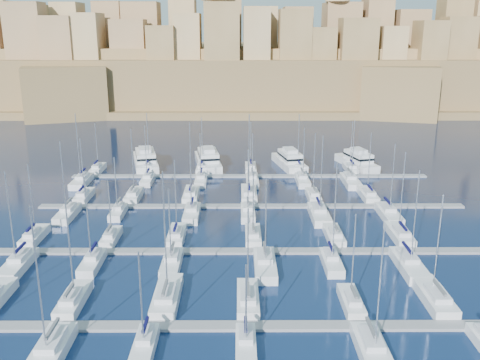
{
  "coord_description": "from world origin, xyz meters",
  "views": [
    {
      "loc": [
        -2.65,
        -90.28,
        34.68
      ],
      "look_at": [
        -2.32,
        6.0,
        6.77
      ],
      "focal_mm": 40.0,
      "sensor_mm": 36.0,
      "label": 1
    }
  ],
  "objects_px": {
    "sailboat_2": "(167,296)",
    "sailboat_4": "(351,302)",
    "motor_yacht_b": "(208,160)",
    "motor_yacht_d": "(357,161)",
    "motor_yacht_a": "(145,160)",
    "motor_yacht_c": "(289,160)"
  },
  "relations": [
    {
      "from": "sailboat_4",
      "to": "motor_yacht_c",
      "type": "bearing_deg",
      "value": 91.16
    },
    {
      "from": "motor_yacht_b",
      "to": "motor_yacht_c",
      "type": "distance_m",
      "value": 20.77
    },
    {
      "from": "sailboat_4",
      "to": "motor_yacht_a",
      "type": "bearing_deg",
      "value": 118.13
    },
    {
      "from": "motor_yacht_a",
      "to": "motor_yacht_c",
      "type": "bearing_deg",
      "value": -1.49
    },
    {
      "from": "motor_yacht_c",
      "to": "motor_yacht_a",
      "type": "bearing_deg",
      "value": 178.51
    },
    {
      "from": "sailboat_4",
      "to": "motor_yacht_a",
      "type": "height_order",
      "value": "sailboat_4"
    },
    {
      "from": "motor_yacht_c",
      "to": "motor_yacht_d",
      "type": "height_order",
      "value": "same"
    },
    {
      "from": "sailboat_2",
      "to": "motor_yacht_c",
      "type": "bearing_deg",
      "value": 72.07
    },
    {
      "from": "sailboat_4",
      "to": "motor_yacht_d",
      "type": "xyz_separation_m",
      "value": [
        15.74,
        70.15,
        1.0
      ]
    },
    {
      "from": "sailboat_4",
      "to": "motor_yacht_d",
      "type": "bearing_deg",
      "value": 77.35
    },
    {
      "from": "sailboat_2",
      "to": "sailboat_4",
      "type": "height_order",
      "value": "sailboat_2"
    },
    {
      "from": "sailboat_4",
      "to": "sailboat_2",
      "type": "bearing_deg",
      "value": 176.67
    },
    {
      "from": "motor_yacht_a",
      "to": "motor_yacht_d",
      "type": "distance_m",
      "value": 53.91
    },
    {
      "from": "motor_yacht_b",
      "to": "motor_yacht_a",
      "type": "bearing_deg",
      "value": 179.98
    },
    {
      "from": "motor_yacht_a",
      "to": "motor_yacht_c",
      "type": "distance_m",
      "value": 36.74
    },
    {
      "from": "motor_yacht_c",
      "to": "motor_yacht_b",
      "type": "bearing_deg",
      "value": 177.38
    },
    {
      "from": "motor_yacht_a",
      "to": "motor_yacht_d",
      "type": "relative_size",
      "value": 1.16
    },
    {
      "from": "motor_yacht_c",
      "to": "sailboat_2",
      "type": "bearing_deg",
      "value": -107.93
    },
    {
      "from": "motor_yacht_b",
      "to": "motor_yacht_d",
      "type": "distance_m",
      "value": 37.93
    },
    {
      "from": "sailboat_4",
      "to": "motor_yacht_d",
      "type": "distance_m",
      "value": 71.9
    },
    {
      "from": "sailboat_2",
      "to": "sailboat_4",
      "type": "bearing_deg",
      "value": -3.33
    },
    {
      "from": "sailboat_2",
      "to": "motor_yacht_c",
      "type": "xyz_separation_m",
      "value": [
        22.33,
        69.02,
        0.94
      ]
    }
  ]
}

